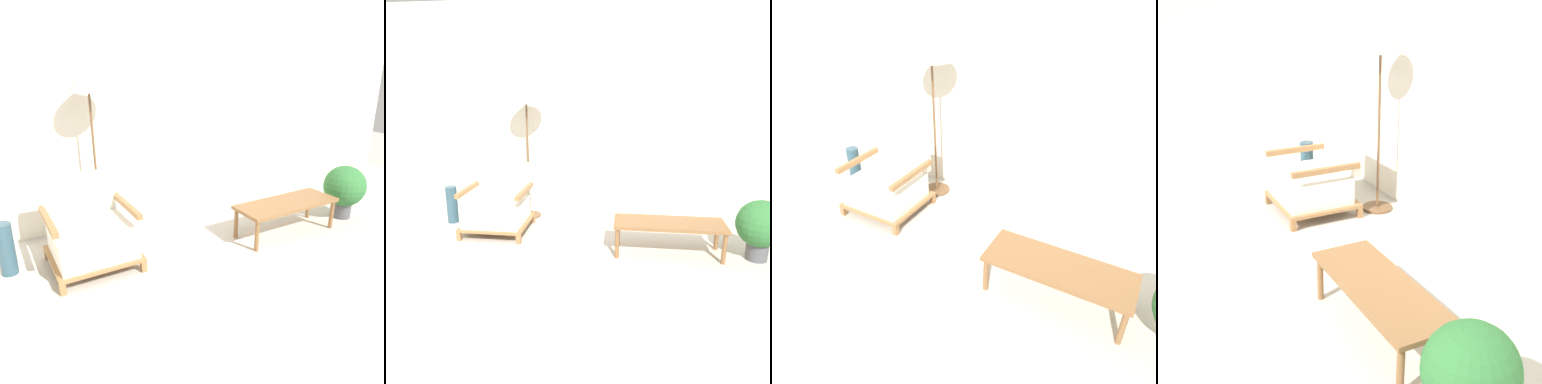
% 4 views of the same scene
% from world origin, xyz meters
% --- Properties ---
extents(ground_plane, '(14.00, 14.00, 0.00)m').
position_xyz_m(ground_plane, '(0.00, 0.00, 0.00)').
color(ground_plane, '#B7B2A8').
extents(wall_back, '(8.00, 0.06, 2.70)m').
position_xyz_m(wall_back, '(0.00, 2.29, 1.35)').
color(wall_back, silver).
rests_on(wall_back, ground_plane).
extents(armchair, '(0.74, 0.70, 0.78)m').
position_xyz_m(armchair, '(-1.00, 1.46, 0.29)').
color(armchair, olive).
rests_on(armchair, ground_plane).
extents(floor_lamp, '(0.42, 0.42, 1.70)m').
position_xyz_m(floor_lamp, '(-0.75, 2.00, 1.50)').
color(floor_lamp, brown).
rests_on(floor_lamp, ground_plane).
extents(coffee_table, '(1.12, 0.41, 0.35)m').
position_xyz_m(coffee_table, '(0.96, 1.06, 0.31)').
color(coffee_table, brown).
rests_on(coffee_table, ground_plane).
extents(vase, '(0.14, 0.14, 0.47)m').
position_xyz_m(vase, '(-1.67, 1.66, 0.23)').
color(vase, '#2D4C5B').
rests_on(vase, ground_plane).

